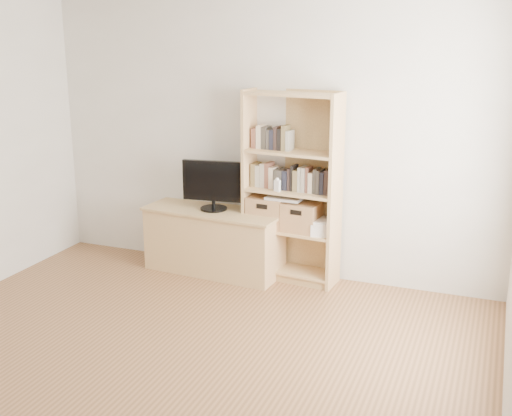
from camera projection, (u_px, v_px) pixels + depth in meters
The scene contains 12 objects.
floor at pixel (133, 397), 4.19m from camera, with size 4.50×5.00×0.01m, color brown.
back_wall at pixel (268, 140), 6.08m from camera, with size 4.50×0.02×2.60m, color beige.
tv_stand at pixel (214, 242), 6.28m from camera, with size 1.32×0.50×0.61m, color tan.
bookshelf at pixel (291, 188), 5.94m from camera, with size 0.89×0.32×1.79m, color tan.
television at pixel (213, 186), 6.13m from camera, with size 0.60×0.05×0.47m, color black.
books_row_mid at pixel (292, 178), 5.93m from camera, with size 0.82×0.16×0.22m, color olive.
books_row_upper at pixel (273, 138), 5.92m from camera, with size 0.40×0.15×0.21m, color olive.
baby_monitor at pixel (277, 186), 5.89m from camera, with size 0.06×0.04×0.11m, color white.
basket_left at pixel (268, 211), 6.11m from camera, with size 0.35×0.29×0.29m, color olive.
basket_right at pixel (302, 217), 5.96m from camera, with size 0.33×0.27×0.27m, color olive.
laptop at pixel (285, 198), 5.98m from camera, with size 0.33×0.23×0.03m, color silver.
magazine_stack at pixel (321, 228), 5.89m from camera, with size 0.17×0.25×0.11m, color silver.
Camera 1 is at (2.10, -3.15, 2.32)m, focal length 45.00 mm.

